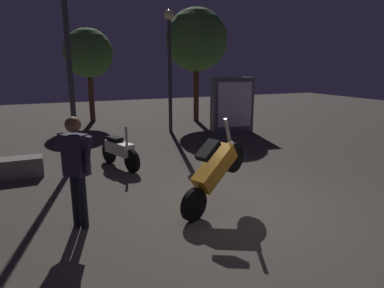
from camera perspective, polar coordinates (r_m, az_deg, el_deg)
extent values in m
plane|color=#4C443D|center=(6.19, 7.53, -10.85)|extent=(40.00, 40.00, 0.00)
cylinder|color=black|center=(5.56, 0.33, -10.43)|extent=(0.55, 0.32, 0.56)
cylinder|color=black|center=(6.19, 7.12, -2.32)|extent=(0.55, 0.32, 0.56)
cube|color=orange|center=(5.78, 3.97, -4.02)|extent=(1.00, 0.68, 0.76)
cube|color=black|center=(5.53, 2.75, -1.07)|extent=(0.49, 0.40, 0.32)
cylinder|color=gray|center=(5.90, 6.16, 2.39)|extent=(0.21, 0.14, 0.44)
sphere|color=#F2EABF|center=(6.04, 6.65, 0.04)|extent=(0.12, 0.12, 0.12)
cylinder|color=black|center=(9.02, -14.14, -1.45)|extent=(0.28, 0.56, 0.56)
cylinder|color=black|center=(8.11, -10.31, -2.93)|extent=(0.28, 0.56, 0.56)
cube|color=beige|center=(8.50, -12.40, -0.66)|extent=(0.60, 1.00, 0.30)
cube|color=black|center=(8.62, -13.16, 0.87)|extent=(0.37, 0.50, 0.10)
cylinder|color=gray|center=(8.12, -11.26, 1.47)|extent=(0.08, 0.08, 0.45)
sphere|color=#F2EABF|center=(8.11, -10.78, -0.88)|extent=(0.12, 0.12, 0.12)
cylinder|color=black|center=(5.66, -19.45, -9.14)|extent=(0.12, 0.12, 0.87)
cylinder|color=black|center=(5.55, -18.25, -9.47)|extent=(0.12, 0.12, 0.87)
cube|color=#261E38|center=(5.37, -19.46, -1.80)|extent=(0.42, 0.43, 0.65)
sphere|color=brown|center=(5.27, -19.86, 3.18)|extent=(0.24, 0.24, 0.24)
cylinder|color=#261E38|center=(5.53, -21.27, -1.18)|extent=(0.19, 0.20, 0.59)
cylinder|color=#261E38|center=(5.20, -17.59, -1.77)|extent=(0.19, 0.20, 0.59)
cylinder|color=#38383D|center=(12.78, -3.83, 11.39)|extent=(0.14, 0.14, 4.18)
sphere|color=#F9E59E|center=(12.90, -3.99, 21.34)|extent=(0.36, 0.36, 0.36)
cylinder|color=#38383D|center=(9.37, -20.29, 11.31)|extent=(0.14, 0.14, 4.64)
cylinder|color=#4C331E|center=(15.35, 0.73, 8.93)|extent=(0.24, 0.24, 2.67)
sphere|color=#477A38|center=(15.34, 0.76, 17.52)|extent=(2.75, 2.75, 2.75)
cylinder|color=#4C331E|center=(15.95, -16.98, 7.89)|extent=(0.24, 0.24, 2.32)
sphere|color=#477A38|center=(15.90, -17.46, 14.77)|extent=(2.16, 2.16, 2.16)
cube|color=#595960|center=(12.83, 6.91, 6.68)|extent=(1.65, 0.69, 2.10)
cube|color=white|center=(12.58, 7.41, 6.76)|extent=(1.34, 0.20, 1.68)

